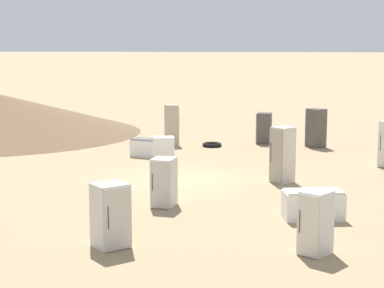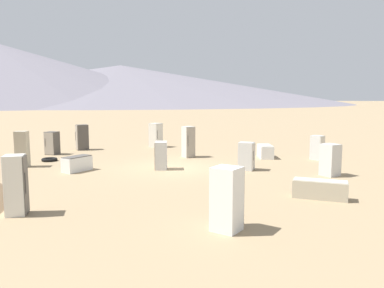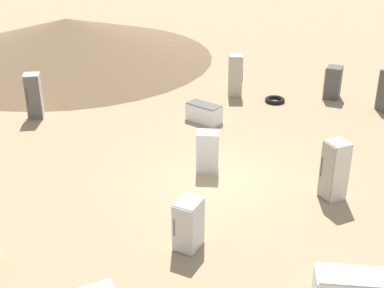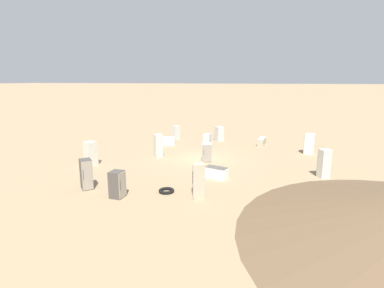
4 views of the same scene
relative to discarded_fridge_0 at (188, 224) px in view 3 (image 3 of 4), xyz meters
The scene contains 11 objects.
ground_plane 3.86m from the discarded_fridge_0, ahead, with size 1000.00×1000.00×0.00m, color #9E8460.
dirt_mound 18.67m from the discarded_fridge_0, 43.43° to the left, with size 16.02×16.02×2.20m.
discarded_fridge_0 is the anchor object (origin of this frame).
discarded_fridge_1 12.86m from the discarded_fridge_0, ahead, with size 0.74×0.71×1.47m.
discarded_fridge_2 10.94m from the discarded_fridge_0, 57.92° to the left, with size 0.83×0.82×1.87m.
discarded_fridge_3 8.46m from the discarded_fridge_0, 18.17° to the left, with size 1.04×1.57×0.75m.
discarded_fridge_4 4.28m from the discarded_fridge_0, 97.36° to the right, with size 1.16×1.73×0.78m.
discarded_fridge_6 5.09m from the discarded_fridge_0, 38.19° to the right, with size 0.89×0.89×1.89m.
discarded_fridge_7 11.69m from the discarded_fridge_0, 11.95° to the left, with size 0.77×0.78×1.89m.
discarded_fridge_11 4.32m from the discarded_fridge_0, 13.88° to the left, with size 0.79×0.87×1.42m.
scrap_tire 11.30m from the discarded_fridge_0, ahead, with size 0.89×0.89×0.18m.
Camera 3 is at (-14.55, -5.04, 8.72)m, focal length 50.00 mm.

